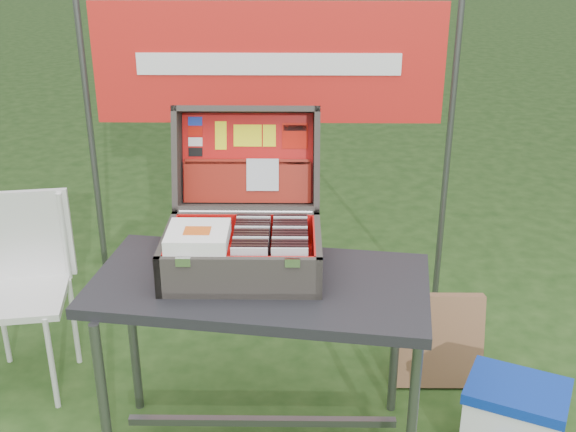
{
  "coord_description": "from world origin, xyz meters",
  "views": [
    {
      "loc": [
        0.13,
        -2.18,
        1.96
      ],
      "look_at": [
        0.1,
        0.1,
        0.97
      ],
      "focal_mm": 45.0,
      "sensor_mm": 36.0,
      "label": 1
    }
  ],
  "objects_px": {
    "table": "(261,367)",
    "chair": "(19,300)",
    "cardboard_box": "(437,340)",
    "suitcase": "(242,200)",
    "cooler": "(513,421)"
  },
  "relations": [
    {
      "from": "table",
      "to": "chair",
      "type": "distance_m",
      "value": 1.12
    },
    {
      "from": "table",
      "to": "suitcase",
      "type": "relative_size",
      "value": 2.12
    },
    {
      "from": "cardboard_box",
      "to": "cooler",
      "type": "bearing_deg",
      "value": -66.74
    },
    {
      "from": "table",
      "to": "cardboard_box",
      "type": "bearing_deg",
      "value": 38.42
    },
    {
      "from": "chair",
      "to": "cardboard_box",
      "type": "distance_m",
      "value": 1.81
    },
    {
      "from": "table",
      "to": "chair",
      "type": "relative_size",
      "value": 1.4
    },
    {
      "from": "table",
      "to": "suitcase",
      "type": "xyz_separation_m",
      "value": [
        -0.06,
        0.12,
        0.63
      ]
    },
    {
      "from": "suitcase",
      "to": "chair",
      "type": "distance_m",
      "value": 1.17
    },
    {
      "from": "cardboard_box",
      "to": "suitcase",
      "type": "bearing_deg",
      "value": -158.7
    },
    {
      "from": "table",
      "to": "cooler",
      "type": "bearing_deg",
      "value": 5.7
    },
    {
      "from": "table",
      "to": "cardboard_box",
      "type": "distance_m",
      "value": 0.88
    },
    {
      "from": "table",
      "to": "suitcase",
      "type": "distance_m",
      "value": 0.64
    },
    {
      "from": "chair",
      "to": "table",
      "type": "bearing_deg",
      "value": -30.12
    },
    {
      "from": "chair",
      "to": "cooler",
      "type": "bearing_deg",
      "value": -21.62
    },
    {
      "from": "chair",
      "to": "cardboard_box",
      "type": "xyz_separation_m",
      "value": [
        1.79,
        0.04,
        -0.22
      ]
    }
  ]
}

